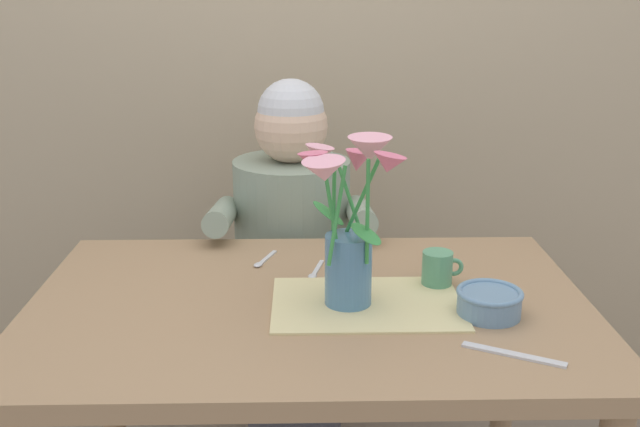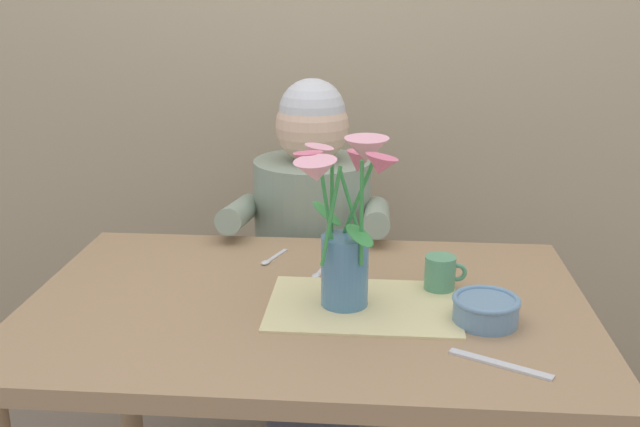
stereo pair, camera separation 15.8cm
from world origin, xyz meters
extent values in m
cube|color=tan|center=(0.00, 1.05, 1.25)|extent=(4.00, 0.10, 2.50)
cube|color=#9E7A56|center=(0.00, 0.00, 0.72)|extent=(1.20, 0.80, 0.04)
cylinder|color=#9E7A56|center=(-0.54, 0.34, 0.35)|extent=(0.06, 0.06, 0.70)
cylinder|color=#9E7A56|center=(0.54, 0.34, 0.35)|extent=(0.06, 0.06, 0.70)
cylinder|color=#4C4C56|center=(-0.05, 0.62, 0.20)|extent=(0.30, 0.30, 0.40)
cylinder|color=gray|center=(-0.05, 0.62, 0.65)|extent=(0.34, 0.34, 0.50)
sphere|color=#DBB293|center=(-0.05, 0.62, 1.00)|extent=(0.21, 0.21, 0.21)
sphere|color=silver|center=(-0.05, 0.62, 1.04)|extent=(0.19, 0.19, 0.19)
cylinder|color=gray|center=(-0.24, 0.48, 0.78)|extent=(0.07, 0.33, 0.12)
cylinder|color=gray|center=(0.14, 0.48, 0.78)|extent=(0.07, 0.33, 0.12)
cube|color=beige|center=(0.12, -0.02, 0.74)|extent=(0.40, 0.28, 0.00)
cylinder|color=teal|center=(0.08, -0.02, 0.82)|extent=(0.10, 0.10, 0.16)
cylinder|color=#388E42|center=(0.10, -0.02, 0.96)|extent=(0.08, 0.08, 0.21)
cone|color=pink|center=(0.12, -0.01, 1.07)|extent=(0.10, 0.10, 0.05)
sphere|color=#E5D14C|center=(0.12, -0.01, 1.08)|extent=(0.02, 0.02, 0.02)
cylinder|color=#388E42|center=(0.09, 0.02, 0.94)|extent=(0.07, 0.06, 0.17)
cone|color=#DB6684|center=(0.10, 0.07, 1.03)|extent=(0.07, 0.06, 0.05)
sphere|color=#E5D14C|center=(0.10, 0.07, 1.03)|extent=(0.02, 0.02, 0.02)
cylinder|color=#388E42|center=(0.05, 0.01, 0.95)|extent=(0.01, 0.02, 0.21)
cone|color=pink|center=(0.02, 0.04, 1.05)|extent=(0.07, 0.07, 0.04)
sphere|color=#E5D14C|center=(0.02, 0.04, 1.06)|extent=(0.02, 0.02, 0.02)
cylinder|color=#388E42|center=(0.05, -0.03, 0.95)|extent=(0.04, 0.04, 0.21)
cone|color=#DB6684|center=(0.01, -0.04, 1.06)|extent=(0.09, 0.09, 0.04)
sphere|color=#E5D14C|center=(0.01, -0.04, 1.06)|extent=(0.02, 0.02, 0.02)
cylinder|color=#388E42|center=(0.06, -0.06, 0.95)|extent=(0.04, 0.05, 0.20)
cone|color=pink|center=(0.03, -0.10, 1.05)|extent=(0.12, 0.12, 0.05)
sphere|color=#E5D14C|center=(0.03, -0.10, 1.06)|extent=(0.02, 0.02, 0.02)
cylinder|color=#388E42|center=(0.12, -0.06, 0.96)|extent=(0.01, 0.01, 0.22)
cone|color=#DB6684|center=(0.15, -0.11, 1.07)|extent=(0.08, 0.08, 0.05)
sphere|color=#E5D14C|center=(0.15, -0.11, 1.07)|extent=(0.02, 0.02, 0.02)
ellipsoid|color=#388E42|center=(0.04, 0.02, 0.93)|extent=(0.09, 0.09, 0.05)
ellipsoid|color=#388E42|center=(0.11, -0.07, 0.92)|extent=(0.08, 0.10, 0.03)
cylinder|color=#6689A8|center=(0.37, -0.08, 0.77)|extent=(0.13, 0.13, 0.05)
torus|color=#6689A8|center=(0.37, -0.08, 0.79)|extent=(0.14, 0.14, 0.01)
cube|color=silver|center=(0.37, -0.25, 0.74)|extent=(0.18, 0.10, 0.00)
cylinder|color=#569970|center=(0.29, 0.08, 0.78)|extent=(0.07, 0.07, 0.08)
torus|color=#569970|center=(0.33, 0.08, 0.78)|extent=(0.04, 0.01, 0.04)
cube|color=silver|center=(0.02, 0.18, 0.74)|extent=(0.03, 0.10, 0.00)
ellipsoid|color=silver|center=(0.01, 0.13, 0.74)|extent=(0.03, 0.03, 0.01)
cube|color=silver|center=(-0.10, 0.25, 0.74)|extent=(0.04, 0.10, 0.00)
ellipsoid|color=silver|center=(-0.12, 0.20, 0.74)|extent=(0.03, 0.03, 0.01)
camera|label=1|loc=(-0.01, -1.46, 1.40)|focal=41.66mm
camera|label=2|loc=(0.15, -1.45, 1.40)|focal=41.66mm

